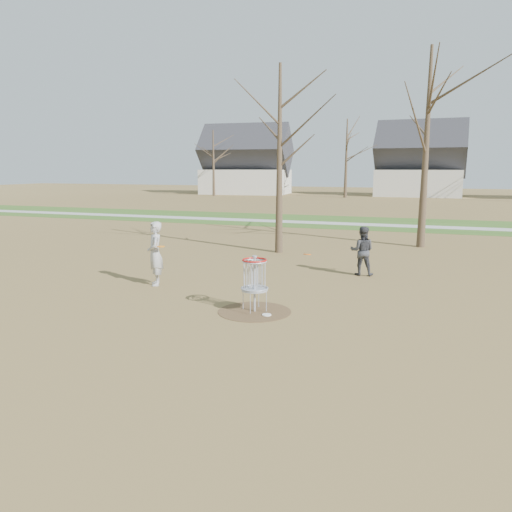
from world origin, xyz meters
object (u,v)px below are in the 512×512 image
Objects in this scene: player_throwing at (362,251)px; disc_grounded at (267,315)px; player_standing at (155,254)px; disc_golf_basket at (255,275)px.

player_throwing is 5.61m from disc_grounded.
player_standing is 6.59m from player_throwing.
player_standing reaches higher than disc_golf_basket.
player_throwing reaches higher than disc_grounded.
player_standing is at bearing 25.75° from player_throwing.
player_standing is 4.62m from disc_grounded.
disc_grounded is 1.00m from disc_golf_basket.
player_standing is 4.09m from disc_golf_basket.
player_throwing is 1.19× the size of disc_golf_basket.
disc_golf_basket is at bearing 63.95° from player_throwing.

